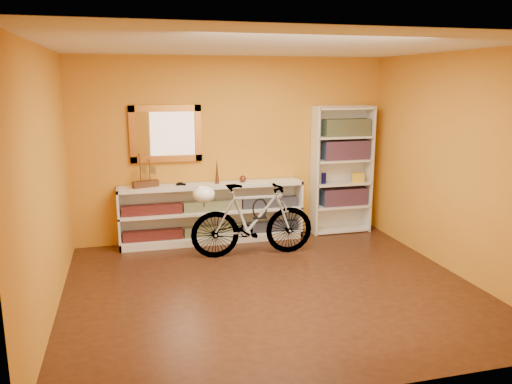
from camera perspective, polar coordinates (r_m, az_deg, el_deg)
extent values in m
cube|color=black|center=(5.73, 1.79, -10.85)|extent=(4.50, 4.00, 0.01)
cube|color=silver|center=(5.27, 1.99, 16.20)|extent=(4.50, 4.00, 0.01)
cube|color=orange|center=(7.27, -2.59, 4.84)|extent=(4.50, 0.01, 2.60)
cube|color=orange|center=(5.19, -22.74, 0.82)|extent=(0.01, 4.00, 2.60)
cube|color=orange|center=(6.36, 21.81, 2.87)|extent=(0.01, 4.00, 2.60)
cube|color=#93521A|center=(7.07, -10.15, 6.48)|extent=(0.98, 0.06, 0.78)
cube|color=silver|center=(7.69, 4.10, -2.74)|extent=(0.09, 0.02, 0.09)
cube|color=black|center=(7.24, -4.87, -4.38)|extent=(2.50, 0.13, 0.14)
cube|color=navy|center=(7.15, -4.93, -1.57)|extent=(2.50, 0.13, 0.14)
imported|color=black|center=(7.04, -8.47, 0.76)|extent=(0.00, 0.00, 0.00)
cone|color=#5A2E1E|center=(7.07, -4.43, 2.38)|extent=(0.06, 0.06, 0.36)
sphere|color=#5A2E1E|center=(7.17, -1.50, 1.49)|extent=(0.10, 0.10, 0.10)
cube|color=maroon|center=(7.77, 9.87, -0.50)|extent=(0.70, 0.22, 0.26)
cube|color=maroon|center=(7.64, 10.07, 4.69)|extent=(0.70, 0.22, 0.28)
cube|color=#184F56|center=(7.61, 10.17, 7.19)|extent=(0.70, 0.22, 0.25)
cylinder|color=navy|center=(7.55, 7.66, 1.55)|extent=(0.07, 0.07, 0.16)
cube|color=maroon|center=(7.54, 8.32, 6.95)|extent=(0.16, 0.16, 0.18)
cube|color=gold|center=(7.76, 11.42, 1.61)|extent=(0.21, 0.17, 0.14)
imported|color=silver|center=(6.60, -0.38, -3.14)|extent=(0.48, 1.67, 0.97)
ellipsoid|color=white|center=(6.41, -5.93, -0.27)|extent=(0.29, 0.27, 0.22)
torus|color=black|center=(6.58, 0.44, -1.87)|extent=(0.20, 0.02, 0.20)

